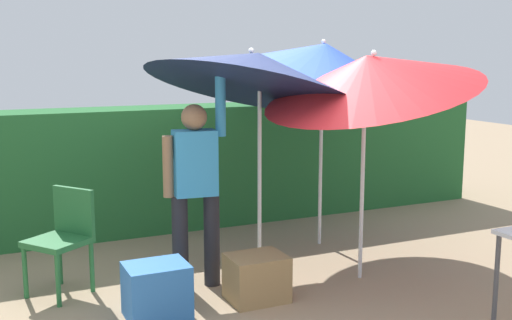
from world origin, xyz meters
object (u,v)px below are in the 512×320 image
(person_vendor, at_px, (195,182))
(chair_plastic, at_px, (64,234))
(cooler_box, at_px, (157,290))
(crate_cardboard, at_px, (257,278))
(umbrella_rainbow, at_px, (323,61))
(umbrella_orange, at_px, (255,72))
(umbrella_yellow, at_px, (369,75))

(person_vendor, height_order, chair_plastic, person_vendor)
(cooler_box, bearing_deg, person_vendor, 44.39)
(chair_plastic, height_order, crate_cardboard, chair_plastic)
(umbrella_rainbow, distance_m, umbrella_orange, 1.12)
(umbrella_rainbow, bearing_deg, person_vendor, -157.76)
(umbrella_orange, xyz_separation_m, person_vendor, (-0.64, -0.16, -0.92))
(umbrella_rainbow, height_order, umbrella_yellow, umbrella_rainbow)
(umbrella_rainbow, xyz_separation_m, umbrella_orange, (-1.00, -0.51, -0.08))
(crate_cardboard, bearing_deg, chair_plastic, 149.21)
(umbrella_orange, bearing_deg, cooler_box, -150.43)
(chair_plastic, bearing_deg, umbrella_orange, -5.93)
(umbrella_rainbow, xyz_separation_m, cooler_box, (-2.13, -1.15, -1.73))
(umbrella_yellow, bearing_deg, chair_plastic, 162.46)
(umbrella_rainbow, xyz_separation_m, chair_plastic, (-2.70, -0.33, -1.43))
(umbrella_orange, height_order, crate_cardboard, umbrella_orange)
(umbrella_orange, relative_size, cooler_box, 5.01)
(chair_plastic, height_order, cooler_box, chair_plastic)
(person_vendor, distance_m, cooler_box, 1.00)
(umbrella_orange, distance_m, crate_cardboard, 1.82)
(cooler_box, height_order, crate_cardboard, cooler_box)
(umbrella_yellow, height_order, cooler_box, umbrella_yellow)
(umbrella_rainbow, distance_m, umbrella_yellow, 1.15)
(umbrella_rainbow, height_order, umbrella_orange, umbrella_orange)
(umbrella_yellow, bearing_deg, cooler_box, -179.12)
(umbrella_yellow, relative_size, person_vendor, 1.22)
(person_vendor, relative_size, chair_plastic, 2.11)
(person_vendor, distance_m, crate_cardboard, 0.96)
(umbrella_rainbow, relative_size, chair_plastic, 2.69)
(umbrella_rainbow, xyz_separation_m, person_vendor, (-1.64, -0.67, -1.01))
(person_vendor, bearing_deg, umbrella_orange, 13.99)
(person_vendor, bearing_deg, chair_plastic, 162.47)
(crate_cardboard, bearing_deg, person_vendor, 124.51)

